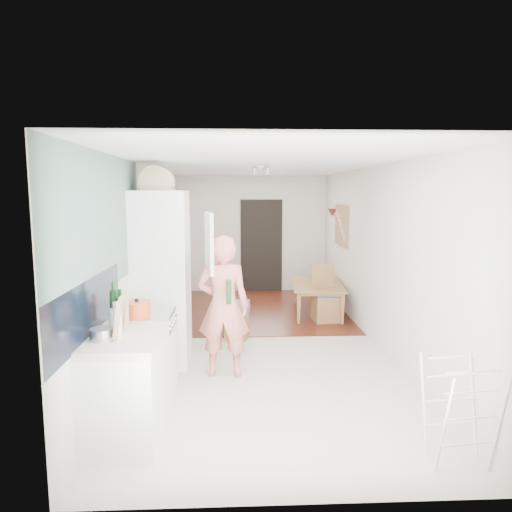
{
  "coord_description": "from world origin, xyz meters",
  "views": [
    {
      "loc": [
        -0.34,
        -6.35,
        2.11
      ],
      "look_at": [
        -0.06,
        0.2,
        1.22
      ],
      "focal_mm": 32.0,
      "sensor_mm": 36.0,
      "label": 1
    }
  ],
  "objects": [
    {
      "name": "room_shell",
      "position": [
        0.0,
        0.0,
        1.25
      ],
      "size": [
        3.2,
        7.0,
        2.5
      ],
      "primitive_type": null,
      "color": "beige",
      "rests_on": "ground"
    },
    {
      "name": "floor",
      "position": [
        0.0,
        0.0,
        0.0
      ],
      "size": [
        3.2,
        7.0,
        0.01
      ],
      "primitive_type": "cube",
      "color": "beige",
      "rests_on": "ground"
    },
    {
      "name": "wood_floor_overlay",
      "position": [
        0.0,
        1.85,
        0.01
      ],
      "size": [
        3.2,
        3.3,
        0.01
      ],
      "primitive_type": "cube",
      "color": "#511B14",
      "rests_on": "room_shell"
    },
    {
      "name": "sage_wall_panel",
      "position": [
        -1.59,
        -2.0,
        1.85
      ],
      "size": [
        0.02,
        3.0,
        1.3
      ],
      "primitive_type": "cube",
      "color": "slate",
      "rests_on": "room_shell"
    },
    {
      "name": "tile_splashback",
      "position": [
        -1.59,
        -2.55,
        1.15
      ],
      "size": [
        0.02,
        1.9,
        0.5
      ],
      "primitive_type": "cube",
      "color": "black",
      "rests_on": "room_shell"
    },
    {
      "name": "doorway_recess",
      "position": [
        0.2,
        3.48,
        1.0
      ],
      "size": [
        0.9,
        0.04,
        2.0
      ],
      "primitive_type": "cube",
      "color": "black",
      "rests_on": "room_shell"
    },
    {
      "name": "base_cabinet",
      "position": [
        -1.3,
        -2.55,
        0.43
      ],
      "size": [
        0.6,
        0.9,
        0.86
      ],
      "primitive_type": "cube",
      "color": "white",
      "rests_on": "room_shell"
    },
    {
      "name": "worktop",
      "position": [
        -1.3,
        -2.55,
        0.89
      ],
      "size": [
        0.62,
        0.92,
        0.06
      ],
      "primitive_type": "cube",
      "color": "beige",
      "rests_on": "room_shell"
    },
    {
      "name": "range_cooker",
      "position": [
        -1.3,
        -1.8,
        0.44
      ],
      "size": [
        0.6,
        0.6,
        0.88
      ],
      "primitive_type": "cube",
      "color": "white",
      "rests_on": "room_shell"
    },
    {
      "name": "cooker_top",
      "position": [
        -1.3,
        -1.8,
        0.9
      ],
      "size": [
        0.6,
        0.6,
        0.04
      ],
      "primitive_type": "cube",
      "color": "#BAB9BC",
      "rests_on": "room_shell"
    },
    {
      "name": "fridge_housing",
      "position": [
        -1.27,
        -0.78,
        1.07
      ],
      "size": [
        0.66,
        0.66,
        2.15
      ],
      "primitive_type": "cube",
      "color": "white",
      "rests_on": "room_shell"
    },
    {
      "name": "fridge_door",
      "position": [
        -0.66,
        -1.08,
        1.55
      ],
      "size": [
        0.14,
        0.56,
        0.7
      ],
      "primitive_type": "cube",
      "rotation": [
        0.0,
        0.0,
        -1.4
      ],
      "color": "white",
      "rests_on": "room_shell"
    },
    {
      "name": "fridge_interior",
      "position": [
        -0.96,
        -0.78,
        1.55
      ],
      "size": [
        0.02,
        0.52,
        0.66
      ],
      "primitive_type": "cube",
      "color": "white",
      "rests_on": "room_shell"
    },
    {
      "name": "pinboard",
      "position": [
        1.58,
        1.9,
        1.55
      ],
      "size": [
        0.03,
        0.9,
        0.7
      ],
      "primitive_type": "cube",
      "color": "tan",
      "rests_on": "room_shell"
    },
    {
      "name": "pinboard_frame",
      "position": [
        1.57,
        1.9,
        1.55
      ],
      "size": [
        0.0,
        0.94,
        0.74
      ],
      "primitive_type": "cube",
      "color": "#95633A",
      "rests_on": "room_shell"
    },
    {
      "name": "wall_sconce",
      "position": [
        1.54,
        2.55,
        1.75
      ],
      "size": [
        0.18,
        0.18,
        0.16
      ],
      "primitive_type": "cone",
      "color": "maroon",
      "rests_on": "room_shell"
    },
    {
      "name": "person",
      "position": [
        -0.5,
        -1.2,
        0.97
      ],
      "size": [
        0.74,
        0.51,
        1.95
      ],
      "primitive_type": "imported",
      "rotation": [
        0.0,
        0.0,
        3.07
      ],
      "color": "#DC766A",
      "rests_on": "floor"
    },
    {
      "name": "dining_table",
      "position": [
        1.11,
        1.52,
        0.23
      ],
      "size": [
        0.85,
        1.37,
        0.46
      ],
      "primitive_type": "imported",
      "rotation": [
        0.0,
        0.0,
        1.48
      ],
      "color": "#95633A",
      "rests_on": "floor"
    },
    {
      "name": "dining_chair",
      "position": [
        1.14,
        1.0,
        0.47
      ],
      "size": [
        0.44,
        0.44,
        0.95
      ],
      "primitive_type": null,
      "rotation": [
        0.0,
        0.0,
        0.11
      ],
      "color": "#95633A",
      "rests_on": "floor"
    },
    {
      "name": "stool",
      "position": [
        -0.34,
        0.13,
        0.2
      ],
      "size": [
        0.37,
        0.37,
        0.39
      ],
      "primitive_type": null,
      "rotation": [
        0.0,
        0.0,
        -0.28
      ],
      "color": "#95633A",
      "rests_on": "floor"
    },
    {
      "name": "grey_drape",
      "position": [
        -0.36,
        0.14,
        0.47
      ],
      "size": [
        0.42,
        0.42,
        0.17
      ],
      "primitive_type": "cube",
      "rotation": [
        0.0,
        0.0,
        -0.16
      ],
      "color": "slate",
      "rests_on": "stool"
    },
    {
      "name": "drying_rack",
      "position": [
        1.38,
        -3.08,
        0.42
      ],
      "size": [
        0.47,
        0.43,
        0.84
      ],
      "primitive_type": null,
      "rotation": [
        0.0,
        0.0,
        0.11
      ],
      "color": "white",
      "rests_on": "floor"
    },
    {
      "name": "bread_bin",
      "position": [
        -1.29,
        -0.77,
        2.25
      ],
      "size": [
        0.45,
        0.44,
        0.21
      ],
      "primitive_type": null,
      "rotation": [
        0.0,
        0.0,
        0.17
      ],
      "color": "tan",
      "rests_on": "fridge_housing"
    },
    {
      "name": "red_casserole",
      "position": [
        -1.32,
        -1.97,
        1.0
      ],
      "size": [
        0.3,
        0.3,
        0.15
      ],
      "primitive_type": "cylinder",
      "rotation": [
        0.0,
        0.0,
        0.15
      ],
      "color": "#DA4C21",
      "rests_on": "cooker_top"
    },
    {
      "name": "steel_pan",
      "position": [
        -1.45,
        -2.67,
        0.97
      ],
      "size": [
        0.23,
        0.23,
        0.1
      ],
      "primitive_type": "cylinder",
      "rotation": [
        0.0,
        0.0,
        -0.21
      ],
      "color": "#BAB9BC",
      "rests_on": "worktop"
    },
    {
      "name": "held_bottle",
      "position": [
        -0.43,
        -1.4,
        1.04
      ],
      "size": [
        0.06,
        0.06,
        0.27
      ],
      "primitive_type": "cylinder",
      "color": "#19401D",
      "rests_on": "person"
    },
    {
      "name": "bottle_a",
      "position": [
        -1.45,
        -2.28,
        1.08
      ],
      "size": [
        0.08,
        0.08,
        0.33
      ],
      "primitive_type": "cylinder",
      "rotation": [
        0.0,
        0.0,
        -0.04
      ],
      "color": "#19401D",
      "rests_on": "worktop"
    },
    {
      "name": "bottle_b",
      "position": [
        -1.38,
        -2.35,
        1.06
      ],
      "size": [
        0.08,
        0.08,
        0.29
      ],
      "primitive_type": "cylinder",
      "rotation": [
        0.0,
        0.0,
        0.16
      ],
      "color": "#19401D",
      "rests_on": "worktop"
    },
    {
      "name": "bottle_c",
      "position": [
        -1.35,
        -2.6,
        1.04
      ],
      "size": [
        0.12,
        0.12,
        0.24
      ],
      "primitive_type": "cylinder",
      "rotation": [
        0.0,
        0.0,
        -0.31
      ],
      "color": "beige",
      "rests_on": "worktop"
    },
    {
      "name": "pepper_mill_front",
      "position": [
        -1.36,
        -2.24,
        1.04
      ],
      "size": [
        0.08,
        0.08,
        0.23
      ],
      "primitive_type": "cylinder",
      "rotation": [
        0.0,
        0.0,
        -0.34
      ],
      "color": "tan",
      "rests_on": "worktop"
    },
    {
      "name": "pepper_mill_back",
      "position": [
        -1.45,
        -2.02,
        1.02
      ],
      "size": [
        0.07,
        0.07,
        0.2
      ],
      "primitive_type": "cylinder",
      "rotation": [
        0.0,
        0.0,
        -0.28
      ],
      "color": "tan",
      "rests_on": "worktop"
    },
    {
      "name": "chopping_boards",
      "position": [
        -1.32,
        -2.57,
        1.1
      ],
      "size": [
        0.12,
        0.26,
        0.35
      ],
      "primitive_type": null,
      "rotation": [
        0.0,
        0.0,
        0.32
      ],
      "color": "tan",
      "rests_on": "worktop"
    }
  ]
}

